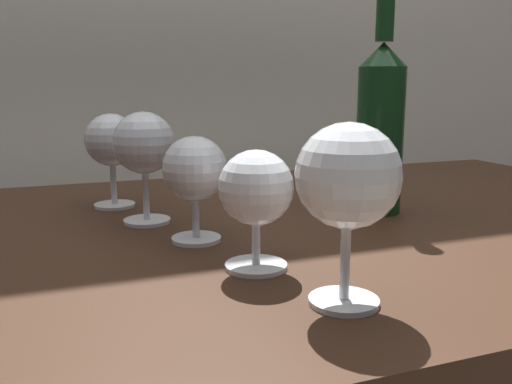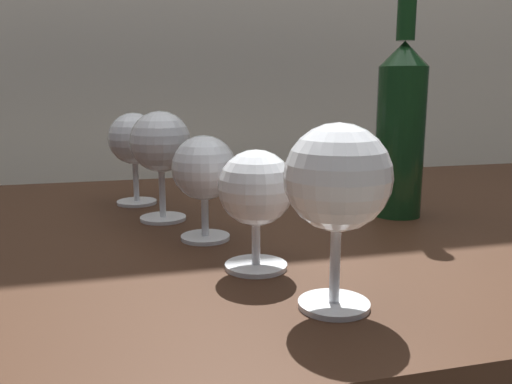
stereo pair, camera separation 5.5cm
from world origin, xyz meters
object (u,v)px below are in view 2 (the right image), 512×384
object	(u,v)px
wine_glass_port	(256,192)
wine_glass_white	(204,170)
wine_glass_chardonnay	(338,180)
wine_bottle	(402,125)
wine_glass_rose	(134,140)
wine_glass_merlot	(161,144)

from	to	relation	value
wine_glass_port	wine_glass_white	size ratio (longest dim) A/B	0.97
wine_glass_chardonnay	wine_bottle	bearing A→B (deg)	52.32
wine_glass_rose	wine_bottle	bearing A→B (deg)	-25.75
wine_glass_merlot	wine_bottle	xyz separation A→B (m)	(0.34, -0.06, 0.02)
wine_glass_merlot	wine_glass_port	bearing A→B (deg)	-71.52
wine_glass_rose	wine_bottle	size ratio (longest dim) A/B	0.44
wine_glass_chardonnay	wine_glass_white	xyz separation A→B (m)	(-0.07, 0.23, -0.03)
wine_glass_merlot	wine_glass_rose	world-z (taller)	wine_glass_merlot
wine_glass_white	wine_glass_rose	size ratio (longest dim) A/B	0.89
wine_glass_chardonnay	wine_glass_rose	size ratio (longest dim) A/B	1.09
wine_glass_port	wine_glass_rose	bearing A→B (deg)	107.44
wine_glass_port	wine_bottle	world-z (taller)	wine_bottle
wine_glass_merlot	wine_glass_rose	bearing A→B (deg)	105.36
wine_bottle	wine_glass_port	bearing A→B (deg)	-146.79
wine_glass_port	wine_glass_rose	distance (m)	0.37
wine_glass_port	wine_glass_merlot	distance (m)	0.24
wine_glass_white	wine_bottle	world-z (taller)	wine_bottle
wine_glass_chardonnay	wine_bottle	world-z (taller)	wine_bottle
wine_glass_chardonnay	wine_glass_rose	bearing A→B (deg)	107.97
wine_glass_chardonnay	wine_bottle	distance (m)	0.36
wine_bottle	wine_glass_merlot	bearing A→B (deg)	169.76
wine_glass_chardonnay	wine_glass_white	size ratio (longest dim) A/B	1.23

